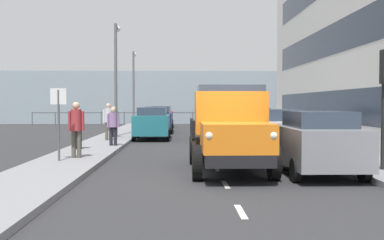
{
  "coord_description": "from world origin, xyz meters",
  "views": [
    {
      "loc": [
        1.07,
        11.89,
        1.93
      ],
      "look_at": [
        0.61,
        -6.96,
        1.26
      ],
      "focal_mm": 43.87,
      "sensor_mm": 36.0,
      "label": 1
    }
  ],
  "objects_px": {
    "car_white_kerbside_1": "(277,131)",
    "pedestrian_in_dark_coat": "(78,124)",
    "car_navy_oppositeside_1": "(158,119)",
    "pedestrian_couple_a": "(108,118)",
    "car_teal_oppositeside_0": "(152,123)",
    "street_sign": "(59,111)",
    "truck_vintage_orange": "(230,130)",
    "pedestrian_strolling": "(76,125)",
    "pedestrian_with_bag": "(114,119)",
    "car_silver_kerbside_2": "(252,124)",
    "pedestrian_near_railing": "(113,123)",
    "lamp_post_far": "(134,81)",
    "car_red_oppositeside_2": "(162,116)",
    "lamp_post_promenade": "(116,69)",
    "car_grey_kerbside_near": "(317,142)"
  },
  "relations": [
    {
      "from": "car_grey_kerbside_near",
      "to": "car_silver_kerbside_2",
      "type": "distance_m",
      "value": 11.33
    },
    {
      "from": "car_red_oppositeside_2",
      "to": "car_navy_oppositeside_1",
      "type": "bearing_deg",
      "value": 90.0
    },
    {
      "from": "car_navy_oppositeside_1",
      "to": "pedestrian_in_dark_coat",
      "type": "height_order",
      "value": "pedestrian_in_dark_coat"
    },
    {
      "from": "car_grey_kerbside_near",
      "to": "car_silver_kerbside_2",
      "type": "xyz_separation_m",
      "value": [
        0.0,
        -11.33,
        0.0
      ]
    },
    {
      "from": "car_navy_oppositeside_1",
      "to": "pedestrian_couple_a",
      "type": "bearing_deg",
      "value": 76.68
    },
    {
      "from": "car_white_kerbside_1",
      "to": "car_teal_oppositeside_0",
      "type": "height_order",
      "value": "same"
    },
    {
      "from": "car_red_oppositeside_2",
      "to": "street_sign",
      "type": "xyz_separation_m",
      "value": [
        2.26,
        22.97,
        0.79
      ]
    },
    {
      "from": "pedestrian_near_railing",
      "to": "street_sign",
      "type": "relative_size",
      "value": 0.71
    },
    {
      "from": "pedestrian_with_bag",
      "to": "lamp_post_far",
      "type": "xyz_separation_m",
      "value": [
        0.2,
        -12.73,
        2.61
      ]
    },
    {
      "from": "car_navy_oppositeside_1",
      "to": "pedestrian_in_dark_coat",
      "type": "xyz_separation_m",
      "value": [
        2.49,
        12.72,
        0.22
      ]
    },
    {
      "from": "car_teal_oppositeside_0",
      "to": "pedestrian_strolling",
      "type": "distance_m",
      "value": 9.91
    },
    {
      "from": "car_red_oppositeside_2",
      "to": "lamp_post_promenade",
      "type": "height_order",
      "value": "lamp_post_promenade"
    },
    {
      "from": "car_white_kerbside_1",
      "to": "pedestrian_couple_a",
      "type": "distance_m",
      "value": 8.78
    },
    {
      "from": "pedestrian_near_railing",
      "to": "truck_vintage_orange",
      "type": "bearing_deg",
      "value": 121.59
    },
    {
      "from": "street_sign",
      "to": "pedestrian_couple_a",
      "type": "bearing_deg",
      "value": -92.08
    },
    {
      "from": "car_red_oppositeside_2",
      "to": "pedestrian_near_railing",
      "type": "relative_size",
      "value": 2.5
    },
    {
      "from": "car_grey_kerbside_near",
      "to": "car_teal_oppositeside_0",
      "type": "distance_m",
      "value": 13.64
    },
    {
      "from": "pedestrian_couple_a",
      "to": "car_silver_kerbside_2",
      "type": "bearing_deg",
      "value": -171.31
    },
    {
      "from": "car_white_kerbside_1",
      "to": "truck_vintage_orange",
      "type": "bearing_deg",
      "value": 63.85
    },
    {
      "from": "car_red_oppositeside_2",
      "to": "pedestrian_couple_a",
      "type": "xyz_separation_m",
      "value": [
        1.97,
        14.86,
        0.31
      ]
    },
    {
      "from": "truck_vintage_orange",
      "to": "pedestrian_in_dark_coat",
      "type": "xyz_separation_m",
      "value": [
        5.38,
        -5.35,
        -0.06
      ]
    },
    {
      "from": "pedestrian_strolling",
      "to": "car_teal_oppositeside_0",
      "type": "bearing_deg",
      "value": -101.04
    },
    {
      "from": "car_silver_kerbside_2",
      "to": "pedestrian_with_bag",
      "type": "relative_size",
      "value": 2.52
    },
    {
      "from": "car_teal_oppositeside_0",
      "to": "car_navy_oppositeside_1",
      "type": "height_order",
      "value": "same"
    },
    {
      "from": "pedestrian_strolling",
      "to": "lamp_post_promenade",
      "type": "xyz_separation_m",
      "value": [
        0.15,
        -10.7,
        2.61
      ]
    },
    {
      "from": "car_teal_oppositeside_0",
      "to": "lamp_post_far",
      "type": "distance_m",
      "value": 12.98
    },
    {
      "from": "lamp_post_promenade",
      "to": "car_navy_oppositeside_1",
      "type": "bearing_deg",
      "value": -112.45
    },
    {
      "from": "truck_vintage_orange",
      "to": "pedestrian_couple_a",
      "type": "height_order",
      "value": "truck_vintage_orange"
    },
    {
      "from": "pedestrian_strolling",
      "to": "lamp_post_promenade",
      "type": "height_order",
      "value": "lamp_post_promenade"
    },
    {
      "from": "car_navy_oppositeside_1",
      "to": "street_sign",
      "type": "bearing_deg",
      "value": 82.16
    },
    {
      "from": "car_teal_oppositeside_0",
      "to": "pedestrian_strolling",
      "type": "xyz_separation_m",
      "value": [
        1.9,
        9.72,
        0.34
      ]
    },
    {
      "from": "car_navy_oppositeside_1",
      "to": "lamp_post_promenade",
      "type": "height_order",
      "value": "lamp_post_promenade"
    },
    {
      "from": "pedestrian_near_railing",
      "to": "pedestrian_with_bag",
      "type": "distance_m",
      "value": 5.07
    },
    {
      "from": "pedestrian_strolling",
      "to": "car_navy_oppositeside_1",
      "type": "bearing_deg",
      "value": -96.91
    },
    {
      "from": "car_teal_oppositeside_0",
      "to": "pedestrian_near_railing",
      "type": "height_order",
      "value": "pedestrian_near_railing"
    },
    {
      "from": "car_red_oppositeside_2",
      "to": "pedestrian_near_railing",
      "type": "height_order",
      "value": "pedestrian_near_railing"
    },
    {
      "from": "car_white_kerbside_1",
      "to": "car_navy_oppositeside_1",
      "type": "height_order",
      "value": "same"
    },
    {
      "from": "car_silver_kerbside_2",
      "to": "street_sign",
      "type": "xyz_separation_m",
      "value": [
        7.43,
        9.2,
        0.79
      ]
    },
    {
      "from": "car_white_kerbside_1",
      "to": "pedestrian_in_dark_coat",
      "type": "bearing_deg",
      "value": -5.32
    },
    {
      "from": "lamp_post_promenade",
      "to": "street_sign",
      "type": "distance_m",
      "value": 11.69
    },
    {
      "from": "pedestrian_strolling",
      "to": "pedestrian_in_dark_coat",
      "type": "distance_m",
      "value": 2.99
    },
    {
      "from": "car_teal_oppositeside_0",
      "to": "street_sign",
      "type": "bearing_deg",
      "value": 77.84
    },
    {
      "from": "car_grey_kerbside_near",
      "to": "car_navy_oppositeside_1",
      "type": "xyz_separation_m",
      "value": [
        5.16,
        -18.55,
        0.0
      ]
    },
    {
      "from": "car_white_kerbside_1",
      "to": "car_silver_kerbside_2",
      "type": "relative_size",
      "value": 1.08
    },
    {
      "from": "pedestrian_strolling",
      "to": "pedestrian_with_bag",
      "type": "height_order",
      "value": "pedestrian_strolling"
    },
    {
      "from": "truck_vintage_orange",
      "to": "car_white_kerbside_1",
      "type": "distance_m",
      "value": 5.17
    },
    {
      "from": "street_sign",
      "to": "truck_vintage_orange",
      "type": "bearing_deg",
      "value": 162.37
    },
    {
      "from": "car_white_kerbside_1",
      "to": "pedestrian_in_dark_coat",
      "type": "xyz_separation_m",
      "value": [
        7.66,
        -0.71,
        0.22
      ]
    },
    {
      "from": "pedestrian_couple_a",
      "to": "car_teal_oppositeside_0",
      "type": "bearing_deg",
      "value": -129.48
    },
    {
      "from": "car_teal_oppositeside_0",
      "to": "pedestrian_in_dark_coat",
      "type": "xyz_separation_m",
      "value": [
        2.49,
        6.79,
        0.22
      ]
    }
  ]
}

